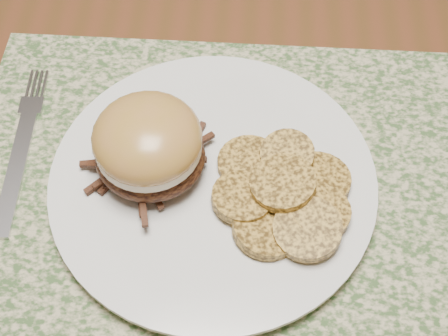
# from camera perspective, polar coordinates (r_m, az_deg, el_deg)

# --- Properties ---
(ground) EXTENTS (3.50, 3.50, 0.00)m
(ground) POSITION_cam_1_polar(r_m,az_deg,el_deg) (1.29, -7.73, -14.05)
(ground) COLOR #4F2E1B
(ground) RESTS_ON ground
(dining_table) EXTENTS (1.50, 0.90, 0.75)m
(dining_table) POSITION_cam_1_polar(r_m,az_deg,el_deg) (0.71, -13.89, 4.36)
(dining_table) COLOR #592E19
(dining_table) RESTS_ON ground
(placemat) EXTENTS (0.45, 0.33, 0.00)m
(placemat) POSITION_cam_1_polar(r_m,az_deg,el_deg) (0.54, -0.45, -1.28)
(placemat) COLOR #3B572D
(placemat) RESTS_ON dining_table
(dinner_plate) EXTENTS (0.26, 0.26, 0.02)m
(dinner_plate) POSITION_cam_1_polar(r_m,az_deg,el_deg) (0.53, -1.01, -1.28)
(dinner_plate) COLOR silver
(dinner_plate) RESTS_ON placemat
(pork_sandwich) EXTENTS (0.10, 0.10, 0.07)m
(pork_sandwich) POSITION_cam_1_polar(r_m,az_deg,el_deg) (0.50, -6.92, 2.04)
(pork_sandwich) COLOR black
(pork_sandwich) RESTS_ON dinner_plate
(roasted_potatoes) EXTENTS (0.13, 0.14, 0.03)m
(roasted_potatoes) POSITION_cam_1_polar(r_m,az_deg,el_deg) (0.51, 5.51, -2.34)
(roasted_potatoes) COLOR #BE8F37
(roasted_potatoes) RESTS_ON dinner_plate
(fork) EXTENTS (0.03, 0.18, 0.00)m
(fork) POSITION_cam_1_polar(r_m,az_deg,el_deg) (0.59, -17.99, 1.92)
(fork) COLOR #B9B9C1
(fork) RESTS_ON placemat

